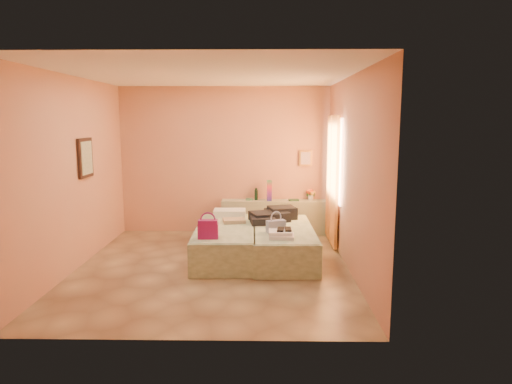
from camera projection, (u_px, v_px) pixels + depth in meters
The scene contains 16 objects.
ground at pixel (213, 268), 6.77m from camera, with size 4.50×4.50×0.00m, color tan.
room_walls at pixel (228, 145), 7.04m from camera, with size 4.02×4.51×2.81m.
headboard_ledge at pixel (275, 217), 8.77m from camera, with size 2.05×0.30×0.65m, color #9AA486.
bed_left at pixel (226, 242), 7.24m from camera, with size 0.90×2.00×0.50m, color beige.
bed_right at pixel (283, 243), 7.19m from camera, with size 0.90×2.00×0.50m, color beige.
water_bottle at pixel (256, 194), 8.73m from camera, with size 0.06×0.06×0.22m, color #143824.
rainbow_box at pixel (269, 191), 8.63m from camera, with size 0.09×0.09×0.39m, color #991262.
small_dish at pixel (249, 199), 8.72m from camera, with size 0.13×0.13×0.03m, color #4E9064.
green_book at pixel (294, 200), 8.66m from camera, with size 0.19×0.13×0.03m, color #284B34.
flower_vase at pixel (311, 194), 8.74m from camera, with size 0.19×0.19×0.24m, color silver.
magenta_handbag at pixel (208, 229), 6.49m from camera, with size 0.29×0.16×0.27m, color #991262.
khaki_garment at pixel (234, 221), 7.51m from camera, with size 0.35×0.28×0.06m, color tan.
clothes_pile at pixel (273, 215), 7.61m from camera, with size 0.66×0.66×0.20m, color black.
blue_handbag at pixel (276, 226), 6.85m from camera, with size 0.28×0.12×0.18m, color #384C88.
towel_stack at pixel (282, 234), 6.52m from camera, with size 0.35×0.30×0.10m, color white.
sandal_pair at pixel (284, 229), 6.56m from camera, with size 0.18×0.24×0.02m, color black.
Camera 1 is at (0.75, -6.49, 2.17)m, focal length 32.00 mm.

